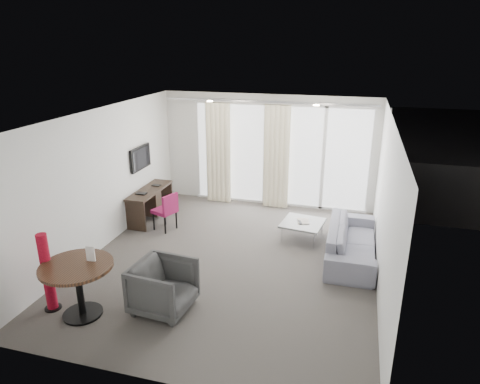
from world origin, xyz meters
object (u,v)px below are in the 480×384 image
(round_table, at_px, (80,290))
(red_lamp, at_px, (47,273))
(rattan_chair_a, at_px, (314,177))
(desk_chair, at_px, (164,211))
(sofa, at_px, (352,241))
(rattan_chair_b, at_px, (354,169))
(tub_armchair, at_px, (163,287))
(coffee_table, at_px, (302,230))
(desk, at_px, (151,204))

(round_table, height_order, red_lamp, red_lamp)
(round_table, bearing_deg, rattan_chair_a, 66.50)
(desk_chair, bearing_deg, sofa, 16.95)
(sofa, height_order, rattan_chair_b, rattan_chair_b)
(desk_chair, distance_m, tub_armchair, 2.86)
(rattan_chair_a, bearing_deg, red_lamp, -126.99)
(sofa, xyz_separation_m, rattan_chair_b, (-0.08, 4.23, 0.15))
(coffee_table, bearing_deg, sofa, -28.92)
(red_lamp, xyz_separation_m, tub_armchair, (1.60, 0.42, -0.23))
(rattan_chair_a, bearing_deg, coffee_table, -98.08)
(coffee_table, relative_size, rattan_chair_a, 0.88)
(desk_chair, bearing_deg, desk, 160.92)
(round_table, relative_size, sofa, 0.47)
(coffee_table, relative_size, rattan_chair_b, 0.85)
(red_lamp, relative_size, sofa, 0.57)
(round_table, bearing_deg, sofa, 37.65)
(coffee_table, bearing_deg, rattan_chair_a, 91.42)
(desk, height_order, sofa, desk)
(tub_armchair, bearing_deg, sofa, -42.01)
(red_lamp, relative_size, coffee_table, 1.55)
(sofa, bearing_deg, desk, 81.43)
(round_table, distance_m, sofa, 4.63)
(rattan_chair_a, bearing_deg, round_table, -123.00)
(desk_chair, xyz_separation_m, tub_armchair, (1.19, -2.60, -0.03))
(desk_chair, xyz_separation_m, rattan_chair_a, (2.75, 3.03, 0.04))
(rattan_chair_a, bearing_deg, sofa, -81.92)
(red_lamp, height_order, tub_armchair, red_lamp)
(desk_chair, xyz_separation_m, red_lamp, (-0.40, -3.03, 0.20))
(desk, height_order, rattan_chair_a, rattan_chair_a)
(sofa, bearing_deg, red_lamp, 123.99)
(desk, bearing_deg, round_table, -79.40)
(tub_armchair, relative_size, rattan_chair_a, 0.93)
(round_table, distance_m, tub_armchair, 1.17)
(rattan_chair_a, bearing_deg, desk, -151.29)
(round_table, bearing_deg, desk, 100.60)
(desk, relative_size, coffee_table, 1.85)
(red_lamp, distance_m, rattan_chair_b, 8.16)
(tub_armchair, bearing_deg, coffee_table, -23.85)
(desk, distance_m, sofa, 4.37)
(red_lamp, height_order, sofa, red_lamp)
(desk_chair, height_order, rattan_chair_b, rattan_chair_b)
(red_lamp, height_order, rattan_chair_b, red_lamp)
(red_lamp, relative_size, tub_armchair, 1.46)
(red_lamp, bearing_deg, rattan_chair_a, 62.52)
(desk_chair, relative_size, sofa, 0.38)
(desk, bearing_deg, rattan_chair_b, 40.18)
(coffee_table, distance_m, rattan_chair_a, 2.73)
(desk_chair, relative_size, tub_armchair, 0.98)
(desk_chair, distance_m, sofa, 3.78)
(red_lamp, distance_m, sofa, 5.05)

